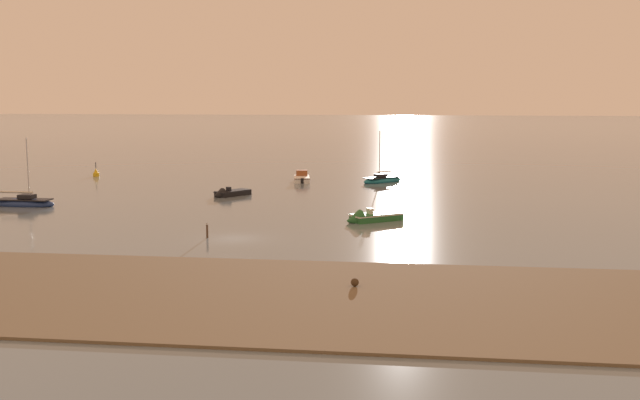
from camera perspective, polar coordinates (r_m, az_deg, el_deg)
name	(u,v)px	position (r m, az deg, el deg)	size (l,w,h in m)	color
ground_plane	(235,239)	(63.03, -6.57, -2.97)	(800.00, 800.00, 0.00)	slate
mudflat_shore	(203,294)	(45.80, -8.94, -7.10)	(303.81, 18.80, 0.17)	brown
tidal_rock_near	(355,282)	(46.59, 2.69, -6.32)	(0.51, 0.51, 0.51)	#402F1E
sailboat_moored_0	(382,180)	(103.64, 4.81, 1.55)	(6.19, 6.16, 7.47)	#197084
sailboat_moored_1	(24,203)	(87.27, -21.71, -0.20)	(7.00, 2.38, 7.77)	navy
motorboat_moored_1	(302,178)	(104.93, -1.40, 1.66)	(2.99, 6.14, 2.24)	white
motorboat_moored_2	(228,194)	(89.54, -7.07, 0.44)	(4.43, 5.22, 1.76)	black
motorboat_moored_3	(369,219)	(71.24, 3.75, -1.43)	(5.93, 5.04, 2.00)	#23602D
channel_buoy	(96,173)	(115.64, -16.78, 1.97)	(0.90, 0.90, 2.30)	gold
mooring_post_near	(207,231)	(63.59, -8.64, -2.35)	(0.22, 0.22, 1.38)	#493323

